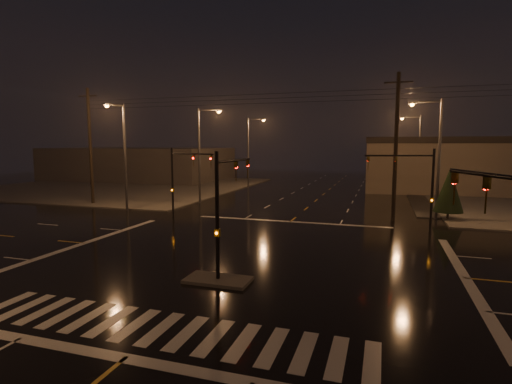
# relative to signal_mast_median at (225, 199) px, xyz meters

# --- Properties ---
(ground) EXTENTS (140.00, 140.00, 0.00)m
(ground) POSITION_rel_signal_mast_median_xyz_m (-0.00, 3.07, -3.75)
(ground) COLOR black
(ground) RESTS_ON ground
(sidewalk_nw) EXTENTS (36.00, 36.00, 0.12)m
(sidewalk_nw) POSITION_rel_signal_mast_median_xyz_m (-30.00, 33.07, -3.69)
(sidewalk_nw) COLOR #494641
(sidewalk_nw) RESTS_ON ground
(median_island) EXTENTS (3.00, 1.60, 0.15)m
(median_island) POSITION_rel_signal_mast_median_xyz_m (-0.00, -0.93, -3.68)
(median_island) COLOR #494641
(median_island) RESTS_ON ground
(crosswalk) EXTENTS (15.00, 2.60, 0.01)m
(crosswalk) POSITION_rel_signal_mast_median_xyz_m (-0.00, -5.93, -3.75)
(crosswalk) COLOR beige
(crosswalk) RESTS_ON ground
(stop_bar_near) EXTENTS (16.00, 0.50, 0.01)m
(stop_bar_near) POSITION_rel_signal_mast_median_xyz_m (-0.00, -7.93, -3.75)
(stop_bar_near) COLOR beige
(stop_bar_near) RESTS_ON ground
(stop_bar_far) EXTENTS (16.00, 0.50, 0.01)m
(stop_bar_far) POSITION_rel_signal_mast_median_xyz_m (-0.00, 14.07, -3.75)
(stop_bar_far) COLOR beige
(stop_bar_far) RESTS_ON ground
(commercial_block) EXTENTS (30.00, 18.00, 5.60)m
(commercial_block) POSITION_rel_signal_mast_median_xyz_m (-35.00, 45.07, -0.95)
(commercial_block) COLOR #433C3B
(commercial_block) RESTS_ON ground
(signal_mast_median) EXTENTS (0.25, 4.59, 6.00)m
(signal_mast_median) POSITION_rel_signal_mast_median_xyz_m (0.00, 0.00, 0.00)
(signal_mast_median) COLOR black
(signal_mast_median) RESTS_ON ground
(signal_mast_ne) EXTENTS (4.84, 1.86, 6.00)m
(signal_mast_ne) POSITION_rel_signal_mast_median_xyz_m (9.50, 13.21, 0.04)
(signal_mast_ne) COLOR black
(signal_mast_ne) RESTS_ON ground
(signal_mast_nw) EXTENTS (4.84, 1.86, 6.00)m
(signal_mast_nw) POSITION_rel_signal_mast_median_xyz_m (-9.50, 13.21, 0.04)
(signal_mast_nw) COLOR black
(signal_mast_nw) RESTS_ON ground
(streetlight_1) EXTENTS (2.77, 0.32, 10.00)m
(streetlight_1) POSITION_rel_signal_mast_median_xyz_m (-11.18, 21.07, 2.05)
(streetlight_1) COLOR #38383A
(streetlight_1) RESTS_ON ground
(streetlight_2) EXTENTS (2.77, 0.32, 10.00)m
(streetlight_2) POSITION_rel_signal_mast_median_xyz_m (-11.18, 37.07, 2.05)
(streetlight_2) COLOR #38383A
(streetlight_2) RESTS_ON ground
(streetlight_3) EXTENTS (2.77, 0.32, 10.00)m
(streetlight_3) POSITION_rel_signal_mast_median_xyz_m (11.18, 19.07, 2.05)
(streetlight_3) COLOR #38383A
(streetlight_3) RESTS_ON ground
(streetlight_4) EXTENTS (2.77, 0.32, 10.00)m
(streetlight_4) POSITION_rel_signal_mast_median_xyz_m (11.18, 39.07, 2.05)
(streetlight_4) COLOR #38383A
(streetlight_4) RESTS_ON ground
(streetlight_5) EXTENTS (0.32, 2.77, 10.00)m
(streetlight_5) POSITION_rel_signal_mast_median_xyz_m (-16.00, 14.26, 2.05)
(streetlight_5) COLOR #38383A
(streetlight_5) RESTS_ON ground
(utility_pole_0) EXTENTS (2.20, 0.32, 12.00)m
(utility_pole_0) POSITION_rel_signal_mast_median_xyz_m (-22.00, 17.07, 2.38)
(utility_pole_0) COLOR black
(utility_pole_0) RESTS_ON ground
(utility_pole_1) EXTENTS (2.20, 0.32, 12.00)m
(utility_pole_1) POSITION_rel_signal_mast_median_xyz_m (8.00, 17.07, 2.38)
(utility_pole_1) COLOR black
(utility_pole_1) RESTS_ON ground
(conifer_0) EXTENTS (2.35, 2.35, 4.38)m
(conifer_0) POSITION_rel_signal_mast_median_xyz_m (12.36, 18.77, -1.21)
(conifer_0) COLOR black
(conifer_0) RESTS_ON ground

